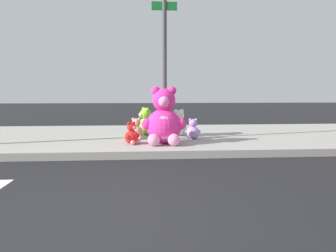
# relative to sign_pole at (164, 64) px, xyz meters

# --- Properties ---
(ground_plane) EXTENTS (60.00, 60.00, 0.00)m
(ground_plane) POSITION_rel_sign_pole_xyz_m (-1.00, -4.40, -1.85)
(ground_plane) COLOR black
(sidewalk) EXTENTS (28.00, 4.40, 0.15)m
(sidewalk) POSITION_rel_sign_pole_xyz_m (-1.00, 0.80, -1.77)
(sidewalk) COLOR #9E9B93
(sidewalk) RESTS_ON ground_plane
(sign_pole) EXTENTS (0.56, 0.11, 3.20)m
(sign_pole) POSITION_rel_sign_pole_xyz_m (0.00, 0.00, 0.00)
(sign_pole) COLOR #4C4C51
(sign_pole) RESTS_ON sidewalk
(plush_pink_large) EXTENTS (0.93, 0.82, 1.20)m
(plush_pink_large) POSITION_rel_sign_pole_xyz_m (-0.05, -0.59, -1.22)
(plush_pink_large) COLOR #F22D93
(plush_pink_large) RESTS_ON sidewalk
(plush_tan) EXTENTS (0.38, 0.33, 0.49)m
(plush_tan) POSITION_rel_sign_pole_xyz_m (-0.65, 0.14, -1.50)
(plush_tan) COLOR tan
(plush_tan) RESTS_ON sidewalk
(plush_white) EXTENTS (0.45, 0.47, 0.66)m
(plush_white) POSITION_rel_sign_pole_xyz_m (0.39, 0.65, -1.44)
(plush_white) COLOR white
(plush_white) RESTS_ON sidewalk
(plush_lavender) EXTENTS (0.37, 0.32, 0.48)m
(plush_lavender) POSITION_rel_sign_pole_xyz_m (0.67, 0.06, -1.51)
(plush_lavender) COLOR #B28CD8
(plush_lavender) RESTS_ON sidewalk
(plush_lime) EXTENTS (0.50, 0.50, 0.70)m
(plush_lime) POSITION_rel_sign_pole_xyz_m (-0.45, 0.75, -1.42)
(plush_lime) COLOR #8CD133
(plush_lime) RESTS_ON sidewalk
(plush_red) EXTENTS (0.34, 0.34, 0.47)m
(plush_red) POSITION_rel_sign_pole_xyz_m (-0.72, -0.56, -1.51)
(plush_red) COLOR red
(plush_red) RESTS_ON sidewalk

